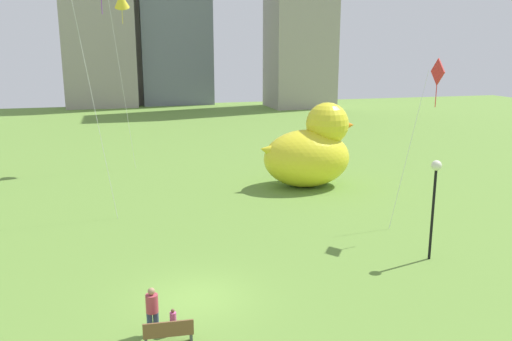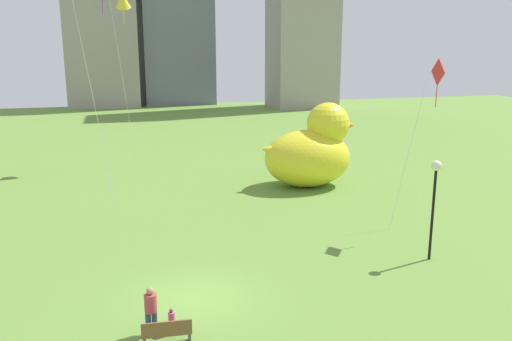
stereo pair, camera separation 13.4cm
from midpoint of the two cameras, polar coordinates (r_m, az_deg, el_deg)
name	(u,v)px [view 2 (the right image)]	position (r m, az deg, el deg)	size (l,w,h in m)	color
ground_plane	(195,298)	(20.39, -6.42, -13.63)	(140.00, 140.00, 0.00)	olive
park_bench	(167,332)	(17.44, -9.43, -16.93)	(1.60, 0.56, 0.90)	brown
person_adult	(151,309)	(17.93, -11.14, -14.52)	(0.40, 0.40, 1.65)	#38476B
person_child	(172,320)	(18.04, -8.93, -15.74)	(0.22, 0.22, 0.90)	silver
giant_inflatable_duck	(311,151)	(35.40, 6.11, 2.10)	(6.79, 4.36, 5.63)	yellow
lamppost	(435,185)	(23.87, 19.01, -1.55)	(0.45, 0.45, 4.49)	black
kite_red	(436,78)	(27.14, 19.13, 9.50)	(2.41, 2.39, 8.69)	silver
kite_yellow	(123,0)	(42.10, -14.18, 17.48)	(1.58, 1.75, 13.35)	silver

